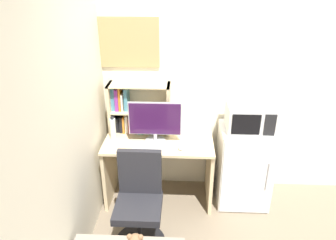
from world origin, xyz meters
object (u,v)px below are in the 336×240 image
at_px(keyboard, 152,147).
at_px(mini_fridge, 244,166).
at_px(monitor, 155,121).
at_px(wall_corkboard, 129,43).
at_px(microwave, 249,117).
at_px(hutch_bookshelf, 132,110).
at_px(desk_chair, 139,207).
at_px(computer_mouse, 181,148).
at_px(water_bottle, 113,129).

relative_size(keyboard, mini_fridge, 0.42).
xyz_separation_m(monitor, wall_corkboard, (-0.28, 0.33, 0.73)).
bearing_deg(microwave, hutch_bookshelf, 171.18).
bearing_deg(desk_chair, computer_mouse, 52.12).
height_order(keyboard, wall_corkboard, wall_corkboard).
bearing_deg(wall_corkboard, keyboard, -61.36).
bearing_deg(mini_fridge, desk_chair, -147.70).
bearing_deg(hutch_bookshelf, keyboard, -56.43).
distance_m(monitor, microwave, 0.96).
height_order(keyboard, desk_chair, desk_chair).
bearing_deg(computer_mouse, microwave, 15.87).
bearing_deg(keyboard, monitor, 79.89).
distance_m(hutch_bookshelf, monitor, 0.36).
height_order(mini_fridge, desk_chair, desk_chair).
distance_m(computer_mouse, desk_chair, 0.70).
bearing_deg(keyboard, wall_corkboard, 118.64).
distance_m(monitor, desk_chair, 0.86).
distance_m(keyboard, desk_chair, 0.61).
relative_size(computer_mouse, water_bottle, 0.38).
bearing_deg(water_bottle, keyboard, -22.62).
bearing_deg(computer_mouse, wall_corkboard, 138.94).
bearing_deg(wall_corkboard, hutch_bookshelf, -84.79).
distance_m(computer_mouse, mini_fridge, 0.78).
height_order(monitor, desk_chair, monitor).
relative_size(keyboard, wall_corkboard, 0.61).
distance_m(monitor, mini_fridge, 1.10).
bearing_deg(water_bottle, mini_fridge, 0.16).
relative_size(mini_fridge, desk_chair, 0.96).
distance_m(monitor, computer_mouse, 0.38).
relative_size(hutch_bookshelf, mini_fridge, 0.74).
bearing_deg(wall_corkboard, microwave, -13.07).
xyz_separation_m(monitor, mini_fridge, (0.96, 0.04, -0.54)).
relative_size(microwave, wall_corkboard, 0.73).
distance_m(desk_chair, wall_corkboard, 1.63).
bearing_deg(mini_fridge, water_bottle, -179.84).
bearing_deg(water_bottle, microwave, 0.28).
bearing_deg(desk_chair, microwave, 32.42).
bearing_deg(hutch_bookshelf, computer_mouse, -35.28).
xyz_separation_m(monitor, desk_chair, (-0.10, -0.63, -0.58)).
xyz_separation_m(monitor, keyboard, (-0.03, -0.14, -0.22)).
xyz_separation_m(water_bottle, mini_fridge, (1.41, 0.00, -0.42)).
xyz_separation_m(microwave, wall_corkboard, (-1.24, 0.29, 0.68)).
relative_size(monitor, microwave, 1.20).
relative_size(monitor, mini_fridge, 0.62).
xyz_separation_m(computer_mouse, wall_corkboard, (-0.56, 0.48, 0.95)).
xyz_separation_m(computer_mouse, microwave, (0.69, 0.20, 0.27)).
xyz_separation_m(computer_mouse, desk_chair, (-0.37, -0.48, -0.36)).
relative_size(hutch_bookshelf, wall_corkboard, 1.06).
bearing_deg(monitor, mini_fridge, 2.38).
relative_size(mini_fridge, wall_corkboard, 1.43).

